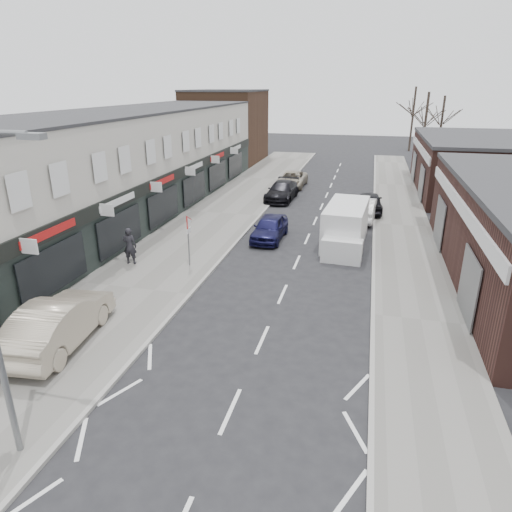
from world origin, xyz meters
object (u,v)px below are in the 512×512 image
Objects in this scene: white_van at (346,226)px; parked_car_left_c at (292,179)px; sedan_on_pavement at (59,322)px; parked_car_right_b at (369,202)px; warning_sign at (188,226)px; parked_car_left_b at (282,191)px; pedestrian at (130,246)px; parked_car_right_a at (363,209)px; parked_car_left_a at (270,228)px.

white_van is 1.27× the size of parked_car_left_c.
white_van is at bearing -68.85° from parked_car_left_c.
sedan_on_pavement is 28.91m from parked_car_left_c.
white_van reaches higher than parked_car_right_b.
white_van is 7.81m from parked_car_right_b.
warning_sign reaches higher than parked_car_left_b.
pedestrian is (-1.37, 7.60, 0.10)m from sedan_on_pavement.
parked_car_right_a is (11.33, 11.61, -0.30)m from pedestrian.
warning_sign is at bearing -94.15° from parked_car_left_c.
parked_car_left_a is 0.94× the size of parked_car_right_b.
parked_car_right_a is at bearing -54.73° from parked_car_left_c.
warning_sign is 13.92m from parked_car_right_a.
sedan_on_pavement reaches higher than parked_car_left_c.
parked_car_left_b is at bearing -21.64° from parked_car_right_b.
sedan_on_pavement is 7.73m from pedestrian.
parked_car_left_b is 7.80m from parked_car_right_a.
pedestrian is at bearing -134.20° from parked_car_left_a.
parked_car_left_c is (-5.65, 15.18, -0.44)m from white_van.
parked_car_left_a is 10.07m from parked_car_left_b.
parked_car_right_b reaches higher than parked_car_left_c.
parked_car_left_a is 0.86× the size of parked_car_left_c.
sedan_on_pavement reaches higher than parked_car_right_b.
parked_car_left_a is 15.23m from parked_car_left_c.
parked_car_left_c is 1.09× the size of parked_car_right_b.
sedan_on_pavement is 14.29m from parked_car_left_a.
parked_car_left_c is (4.80, 21.10, -0.40)m from pedestrian.
warning_sign is 0.44× the size of white_van.
sedan_on_pavement is (-1.67, -8.12, -1.23)m from warning_sign.
white_van reaches higher than parked_car_left_c.
parked_car_left_c is at bearing -102.77° from sedan_on_pavement.
parked_car_left_b is (-5.62, 9.99, -0.38)m from white_van.
pedestrian is 0.39× the size of parked_car_left_c.
pedestrian is 0.40× the size of parked_car_right_a.
white_van is 1.37× the size of parked_car_right_b.
pedestrian is 16.22m from parked_car_right_a.
warning_sign is 0.52× the size of sedan_on_pavement.
parked_car_left_b is at bearing -88.94° from parked_car_left_c.
warning_sign is 0.55× the size of parked_car_left_c.
parked_car_right_a is at bearing -140.13° from pedestrian.
warning_sign is 0.60× the size of parked_car_right_b.
parked_car_left_a is (4.63, 13.52, -0.25)m from sedan_on_pavement.
parked_car_right_b is (8.66, 13.11, -1.43)m from warning_sign.
white_van is 16.20m from parked_car_left_c.
warning_sign is 0.53× the size of parked_car_left_b.
white_van is (7.41, 5.41, -1.08)m from warning_sign.
pedestrian is 0.42× the size of parked_car_right_b.
parked_car_left_a is at bearing -176.08° from white_van.
parked_car_left_b is 1.03× the size of parked_car_left_c.
parked_car_left_b is (1.79, 15.40, -1.47)m from warning_sign.
warning_sign is 15.77m from parked_car_right_b.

